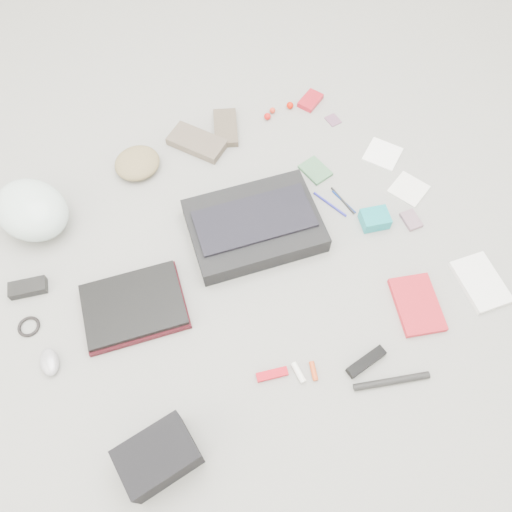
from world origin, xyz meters
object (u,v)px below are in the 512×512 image
messenger_bag (254,226)px  accordion_wallet (375,219)px  book_red (417,305)px  bike_helmet (32,210)px  laptop (133,305)px  camera_bag (159,457)px

messenger_bag → accordion_wallet: bearing=-13.0°
book_red → accordion_wallet: size_ratio=2.12×
messenger_bag → bike_helmet: (-0.66, 0.44, 0.05)m
book_red → bike_helmet: bearing=156.2°
bike_helmet → book_red: 1.38m
book_red → laptop: bearing=170.7°
bike_helmet → book_red: size_ratio=1.35×
camera_bag → accordion_wallet: camera_bag is taller
camera_bag → accordion_wallet: bearing=16.8°
laptop → book_red: laptop is taller
messenger_bag → book_red: bearing=-46.2°
book_red → messenger_bag: bearing=141.8°
messenger_bag → laptop: messenger_bag is taller
camera_bag → accordion_wallet: size_ratio=2.09×
camera_bag → book_red: size_ratio=0.98×
camera_bag → bike_helmet: bearing=90.4°
camera_bag → book_red: bearing=-1.6°
laptop → bike_helmet: 0.52m
accordion_wallet → messenger_bag: bearing=172.3°
laptop → bike_helmet: (-0.15, 0.50, 0.05)m
laptop → bike_helmet: bearing=121.5°
laptop → bike_helmet: size_ratio=1.14×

